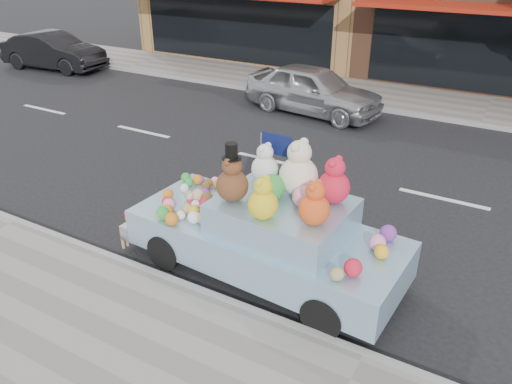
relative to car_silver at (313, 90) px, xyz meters
The scene contains 7 objects.
ground 6.07m from the car_silver, 39.71° to the right, with size 120.00×120.00×0.00m, color black.
far_sidewalk 5.38m from the car_silver, 29.77° to the left, with size 60.00×3.00×0.12m, color gray.
near_kerb 10.01m from the car_silver, 62.35° to the right, with size 60.00×0.12×0.13m, color gray.
far_kerb 4.82m from the car_silver, 13.95° to the left, with size 60.00×0.12×0.13m, color gray.
car_silver is the anchor object (origin of this frame).
car_dark 11.32m from the car_silver, behind, with size 1.52×4.35×1.43m, color black.
art_car 8.26m from the car_silver, 71.12° to the right, with size 4.58×2.02×2.24m.
Camera 1 is at (1.12, -9.74, 4.79)m, focal length 35.00 mm.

